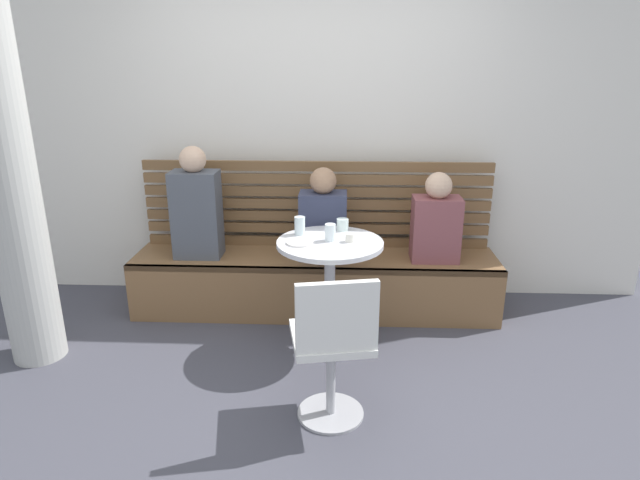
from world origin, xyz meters
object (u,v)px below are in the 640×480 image
object	(u,v)px
booth_bench	(315,283)
cafe_table	(330,274)
person_child_middle	(323,219)
person_child_left	(436,222)
cup_espresso_small	(350,238)
plate_small	(300,243)
person_adult	(196,208)
cup_water_clear	(330,232)
cup_glass_tall	(300,226)
white_chair	(333,344)
cup_glass_short	(343,225)

from	to	relation	value
booth_bench	cafe_table	xyz separation A→B (m)	(0.13, -0.53, 0.30)
person_child_middle	person_child_left	bearing A→B (deg)	-0.59
cup_espresso_small	plate_small	size ratio (longest dim) A/B	0.33
person_child_middle	cafe_table	bearing A→B (deg)	-82.80
cafe_table	person_adult	distance (m)	1.15
cup_water_clear	cup_glass_tall	bearing A→B (deg)	149.41
person_adult	cup_espresso_small	distance (m)	1.22
white_chair	cup_water_clear	xyz separation A→B (m)	(-0.04, 0.82, 0.33)
cup_espresso_small	cup_glass_short	xyz separation A→B (m)	(-0.05, 0.24, 0.01)
person_child_middle	cup_glass_short	xyz separation A→B (m)	(0.14, -0.27, 0.04)
booth_bench	cafe_table	world-z (taller)	cafe_table
person_child_middle	cup_espresso_small	xyz separation A→B (m)	(0.19, -0.51, 0.03)
white_chair	cup_glass_short	distance (m)	1.10
person_child_left	person_adult	bearing A→B (deg)	179.80
cup_espresso_small	plate_small	world-z (taller)	cup_espresso_small
cup_espresso_small	cup_water_clear	bearing A→B (deg)	173.51
white_chair	person_adult	bearing A→B (deg)	127.84
cup_glass_tall	plate_small	distance (m)	0.19
cup_glass_tall	cup_glass_short	bearing A→B (deg)	20.33
cup_water_clear	plate_small	world-z (taller)	cup_water_clear
booth_bench	person_adult	xyz separation A→B (m)	(-0.86, -0.02, 0.59)
white_chair	person_adult	xyz separation A→B (m)	(-1.03, 1.32, 0.35)
booth_bench	person_adult	size ratio (longest dim) A/B	3.30
cup_espresso_small	person_child_middle	bearing A→B (deg)	110.32
white_chair	cup_glass_short	bearing A→B (deg)	87.90
cafe_table	cup_glass_tall	xyz separation A→B (m)	(-0.20, 0.13, 0.28)
person_child_middle	cup_espresso_small	world-z (taller)	person_child_middle
booth_bench	person_child_left	xyz separation A→B (m)	(0.87, -0.03, 0.50)
white_chair	person_child_left	distance (m)	1.52
cafe_table	person_child_middle	bearing A→B (deg)	97.20
booth_bench	plate_small	size ratio (longest dim) A/B	15.88
cafe_table	white_chair	world-z (taller)	white_chair
person_child_middle	plate_small	bearing A→B (deg)	-102.39
booth_bench	cup_glass_tall	size ratio (longest dim) A/B	22.50
person_adult	plate_small	distance (m)	0.98
booth_bench	cup_espresso_small	world-z (taller)	cup_espresso_small
cafe_table	cup_glass_short	bearing A→B (deg)	71.71
person_adult	person_child_left	distance (m)	1.74
booth_bench	person_child_middle	size ratio (longest dim) A/B	4.01
person_child_left	cup_glass_tall	world-z (taller)	person_child_left
cup_glass_tall	person_adult	bearing A→B (deg)	154.41
person_child_middle	cup_water_clear	size ratio (longest dim) A/B	6.12
white_chair	cup_glass_tall	world-z (taller)	cup_glass_tall
cafe_table	plate_small	size ratio (longest dim) A/B	4.35
person_adult	person_child_middle	bearing A→B (deg)	0.14
person_adult	person_child_left	xyz separation A→B (m)	(1.73, -0.01, -0.08)
white_chair	cafe_table	bearing A→B (deg)	92.78
booth_bench	plate_small	distance (m)	0.79
person_adult	person_child_left	world-z (taller)	person_adult
booth_bench	white_chair	distance (m)	1.38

